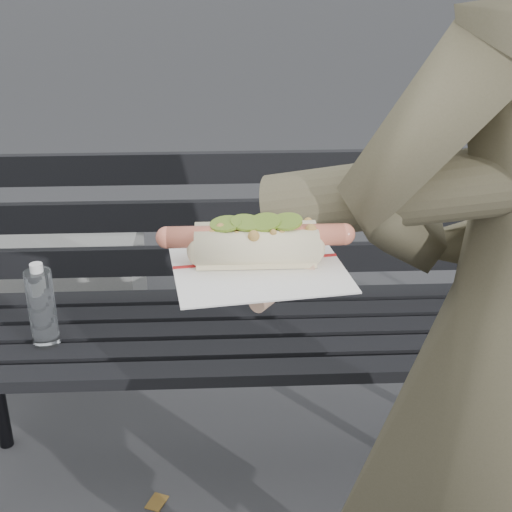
# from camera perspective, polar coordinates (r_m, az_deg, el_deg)

# --- Properties ---
(park_bench) EXTENTS (1.50, 0.44, 0.88)m
(park_bench) POSITION_cam_1_polar(r_m,az_deg,el_deg) (1.83, -2.33, -3.46)
(park_bench) COLOR black
(park_bench) RESTS_ON ground
(held_hotdog) EXTENTS (0.63, 0.32, 0.20)m
(held_hotdog) POSITION_cam_1_polar(r_m,az_deg,el_deg) (0.90, 12.34, 4.18)
(held_hotdog) COLOR brown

